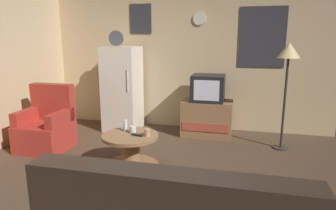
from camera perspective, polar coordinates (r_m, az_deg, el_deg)
The scene contains 12 objects.
ground_plane at distance 3.60m, azimuth -4.07°, elevation -14.86°, with size 12.00×12.00×0.00m, color #4C3828.
wall_with_art at distance 5.58m, azimuth 3.55°, elevation 9.00°, with size 5.20×0.12×2.59m.
fridge at distance 5.51m, azimuth -8.60°, elevation 3.09°, with size 0.60×0.62×1.77m.
tv_stand at distance 5.23m, azimuth 7.36°, elevation -2.46°, with size 0.84×0.53×0.60m.
crt_tv at distance 5.12m, azimuth 7.57°, elevation 3.19°, with size 0.54×0.51×0.44m.
standing_lamp at distance 4.71m, azimuth 21.74°, elevation 8.11°, with size 0.32×0.32×1.59m.
coffee_table at distance 3.97m, azimuth -7.06°, elevation -8.65°, with size 0.72×0.72×0.45m.
wine_glass at distance 4.02m, azimuth -8.04°, elevation -3.85°, with size 0.05×0.05×0.15m, color silver.
mug_ceramic_white at distance 3.94m, azimuth -6.64°, elevation -4.64°, with size 0.08×0.08×0.09m, color silver.
mug_ceramic_tan at distance 3.81m, azimuth -3.94°, elevation -5.19°, with size 0.08×0.08×0.09m, color tan.
remote_control at distance 3.83m, azimuth -5.84°, elevation -5.64°, with size 0.15×0.04×0.02m, color black.
armchair at distance 4.94m, azimuth -21.89°, elevation -3.77°, with size 0.68×0.68×0.96m.
Camera 1 is at (0.99, -3.03, 1.67)m, focal length 32.31 mm.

